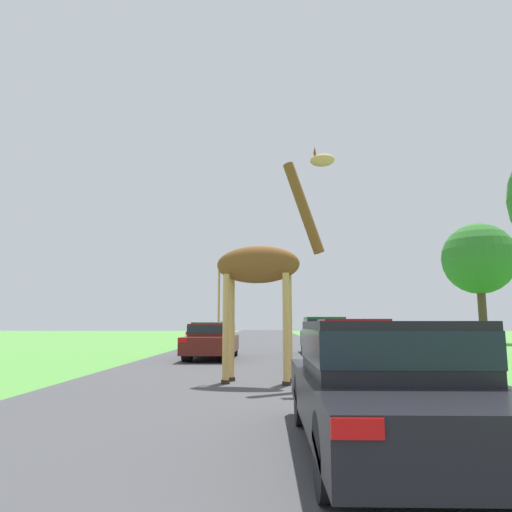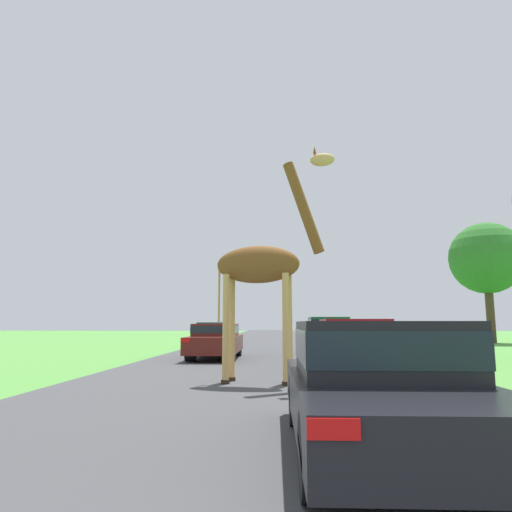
{
  "view_description": "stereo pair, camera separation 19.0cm",
  "coord_description": "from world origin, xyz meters",
  "px_view_note": "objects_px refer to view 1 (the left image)",
  "views": [
    {
      "loc": [
        0.57,
        0.95,
        1.31
      ],
      "look_at": [
        0.33,
        11.26,
        2.83
      ],
      "focal_mm": 32.0,
      "sensor_mm": 36.0,
      "label": 1
    },
    {
      "loc": [
        0.76,
        0.96,
        1.31
      ],
      "look_at": [
        0.33,
        11.26,
        2.83
      ],
      "focal_mm": 32.0,
      "sensor_mm": 36.0,
      "label": 2
    }
  ],
  "objects_px": {
    "car_verge_right": "(353,343)",
    "tree_left_edge": "(479,259)",
    "car_queue_right": "(209,333)",
    "car_queue_left": "(324,335)",
    "giraffe_near_road": "(264,266)",
    "car_far_ahead": "(212,340)",
    "car_lead_maroon": "(385,381)"
  },
  "relations": [
    {
      "from": "car_verge_right",
      "to": "tree_left_edge",
      "type": "bearing_deg",
      "value": 56.65
    },
    {
      "from": "car_queue_right",
      "to": "car_queue_left",
      "type": "height_order",
      "value": "car_queue_left"
    },
    {
      "from": "giraffe_near_road",
      "to": "car_verge_right",
      "type": "bearing_deg",
      "value": 144.96
    },
    {
      "from": "car_far_ahead",
      "to": "car_verge_right",
      "type": "distance_m",
      "value": 6.34
    },
    {
      "from": "giraffe_near_road",
      "to": "car_far_ahead",
      "type": "relative_size",
      "value": 1.19
    },
    {
      "from": "car_queue_left",
      "to": "car_queue_right",
      "type": "bearing_deg",
      "value": 129.37
    },
    {
      "from": "giraffe_near_road",
      "to": "car_far_ahead",
      "type": "distance_m",
      "value": 7.55
    },
    {
      "from": "giraffe_near_road",
      "to": "car_queue_right",
      "type": "bearing_deg",
      "value": -159.24
    },
    {
      "from": "car_queue_right",
      "to": "car_verge_right",
      "type": "height_order",
      "value": "car_queue_right"
    },
    {
      "from": "giraffe_near_road",
      "to": "tree_left_edge",
      "type": "height_order",
      "value": "tree_left_edge"
    },
    {
      "from": "car_verge_right",
      "to": "tree_left_edge",
      "type": "relative_size",
      "value": 0.49
    },
    {
      "from": "car_queue_right",
      "to": "car_far_ahead",
      "type": "height_order",
      "value": "car_queue_right"
    },
    {
      "from": "car_lead_maroon",
      "to": "car_queue_right",
      "type": "bearing_deg",
      "value": 101.83
    },
    {
      "from": "car_lead_maroon",
      "to": "car_queue_left",
      "type": "height_order",
      "value": "car_queue_left"
    },
    {
      "from": "car_verge_right",
      "to": "tree_left_edge",
      "type": "height_order",
      "value": "tree_left_edge"
    },
    {
      "from": "car_lead_maroon",
      "to": "car_queue_left",
      "type": "relative_size",
      "value": 1.0
    },
    {
      "from": "giraffe_near_road",
      "to": "car_queue_left",
      "type": "height_order",
      "value": "giraffe_near_road"
    },
    {
      "from": "car_verge_right",
      "to": "tree_left_edge",
      "type": "xyz_separation_m",
      "value": [
        12.21,
        18.56,
        4.9
      ]
    },
    {
      "from": "car_far_ahead",
      "to": "tree_left_edge",
      "type": "xyz_separation_m",
      "value": [
        16.62,
        14.0,
        4.97
      ]
    },
    {
      "from": "car_queue_left",
      "to": "car_verge_right",
      "type": "bearing_deg",
      "value": -90.68
    },
    {
      "from": "car_lead_maroon",
      "to": "car_queue_right",
      "type": "xyz_separation_m",
      "value": [
        -4.59,
        21.9,
        0.04
      ]
    },
    {
      "from": "car_queue_left",
      "to": "tree_left_edge",
      "type": "xyz_separation_m",
      "value": [
        12.13,
        11.6,
        4.84
      ]
    },
    {
      "from": "car_verge_right",
      "to": "car_lead_maroon",
      "type": "bearing_deg",
      "value": -98.21
    },
    {
      "from": "car_lead_maroon",
      "to": "car_queue_right",
      "type": "relative_size",
      "value": 0.99
    },
    {
      "from": "giraffe_near_road",
      "to": "car_verge_right",
      "type": "height_order",
      "value": "giraffe_near_road"
    },
    {
      "from": "giraffe_near_road",
      "to": "car_queue_right",
      "type": "xyz_separation_m",
      "value": [
        -3.31,
        16.5,
        -1.84
      ]
    },
    {
      "from": "car_queue_right",
      "to": "car_queue_left",
      "type": "distance_m",
      "value": 9.15
    },
    {
      "from": "car_queue_left",
      "to": "car_verge_right",
      "type": "distance_m",
      "value": 6.96
    },
    {
      "from": "car_far_ahead",
      "to": "car_verge_right",
      "type": "relative_size",
      "value": 1.13
    },
    {
      "from": "giraffe_near_road",
      "to": "car_queue_left",
      "type": "xyz_separation_m",
      "value": [
        2.5,
        9.42,
        -1.77
      ]
    },
    {
      "from": "car_queue_right",
      "to": "tree_left_edge",
      "type": "relative_size",
      "value": 0.53
    },
    {
      "from": "car_far_ahead",
      "to": "giraffe_near_road",
      "type": "bearing_deg",
      "value": -74.18
    }
  ]
}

